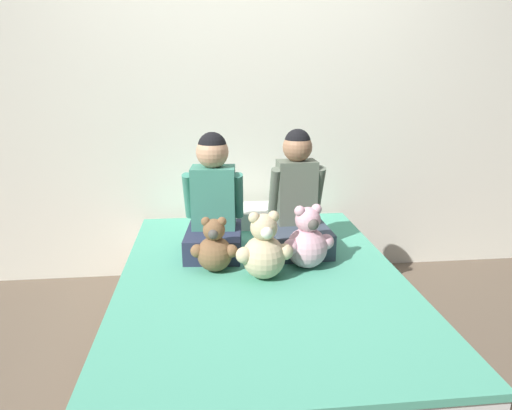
# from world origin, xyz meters

# --- Properties ---
(ground_plane) EXTENTS (14.00, 14.00, 0.00)m
(ground_plane) POSITION_xyz_m (0.00, 0.00, 0.00)
(ground_plane) COLOR brown
(wall_behind_bed) EXTENTS (8.00, 0.06, 2.50)m
(wall_behind_bed) POSITION_xyz_m (0.00, 1.06, 1.25)
(wall_behind_bed) COLOR silver
(wall_behind_bed) RESTS_ON ground_plane
(bed) EXTENTS (1.39, 1.91, 0.44)m
(bed) POSITION_xyz_m (0.00, 0.00, 0.22)
(bed) COLOR brown
(bed) RESTS_ON ground_plane
(child_on_left) EXTENTS (0.34, 0.41, 0.65)m
(child_on_left) POSITION_xyz_m (-0.22, 0.34, 0.71)
(child_on_left) COLOR #282D47
(child_on_left) RESTS_ON bed
(child_on_right) EXTENTS (0.33, 0.41, 0.66)m
(child_on_right) POSITION_xyz_m (0.24, 0.34, 0.69)
(child_on_right) COLOR #384251
(child_on_right) RESTS_ON bed
(teddy_bear_held_by_left_child) EXTENTS (0.23, 0.18, 0.28)m
(teddy_bear_held_by_left_child) POSITION_xyz_m (-0.23, 0.07, 0.56)
(teddy_bear_held_by_left_child) COLOR brown
(teddy_bear_held_by_left_child) RESTS_ON bed
(teddy_bear_held_by_right_child) EXTENTS (0.27, 0.21, 0.33)m
(teddy_bear_held_by_right_child) POSITION_xyz_m (0.24, 0.07, 0.58)
(teddy_bear_held_by_right_child) COLOR #DBA3B2
(teddy_bear_held_by_right_child) RESTS_ON bed
(teddy_bear_between_children) EXTENTS (0.28, 0.21, 0.33)m
(teddy_bear_between_children) POSITION_xyz_m (0.01, -0.03, 0.58)
(teddy_bear_between_children) COLOR #D1B78E
(teddy_bear_between_children) RESTS_ON bed
(pillow_at_headboard) EXTENTS (0.45, 0.29, 0.11)m
(pillow_at_headboard) POSITION_xyz_m (0.00, 0.78, 0.50)
(pillow_at_headboard) COLOR silver
(pillow_at_headboard) RESTS_ON bed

